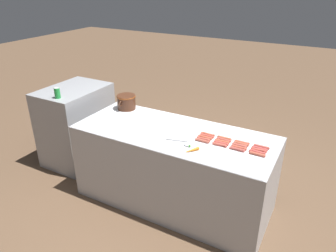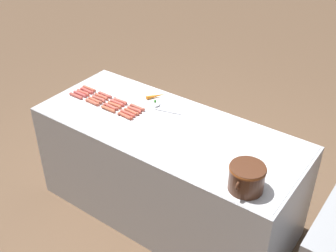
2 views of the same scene
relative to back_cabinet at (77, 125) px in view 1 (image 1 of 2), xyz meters
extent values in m
plane|color=brown|center=(-0.20, -1.57, -0.51)|extent=(20.00, 20.00, 0.00)
cube|color=#ADAFB5|center=(-0.20, -1.57, -0.08)|extent=(0.86, 2.07, 0.86)
cube|color=silver|center=(-0.20, -1.57, 0.36)|extent=(0.84, 2.03, 0.00)
cube|color=#939599|center=(0.00, 0.00, 0.00)|extent=(0.89, 0.64, 1.02)
cylinder|color=#B2503B|center=(-0.26, -2.44, 0.37)|extent=(0.03, 0.12, 0.03)
sphere|color=#B2503B|center=(-0.26, -2.50, 0.37)|extent=(0.03, 0.03, 0.03)
sphere|color=#B2503B|center=(-0.26, -2.38, 0.37)|extent=(0.03, 0.03, 0.03)
cylinder|color=#AE4C42|center=(-0.26, -2.25, 0.37)|extent=(0.03, 0.12, 0.03)
sphere|color=#AE4C42|center=(-0.26, -2.31, 0.37)|extent=(0.03, 0.03, 0.03)
sphere|color=#AE4C42|center=(-0.26, -2.19, 0.37)|extent=(0.03, 0.03, 0.03)
cylinder|color=#B74D3F|center=(-0.26, -2.08, 0.37)|extent=(0.04, 0.12, 0.03)
sphere|color=#B74D3F|center=(-0.26, -2.14, 0.37)|extent=(0.03, 0.03, 0.03)
sphere|color=#B74D3F|center=(-0.25, -2.02, 0.37)|extent=(0.03, 0.03, 0.03)
cylinder|color=#AC5241|center=(-0.26, -1.91, 0.37)|extent=(0.03, 0.12, 0.03)
sphere|color=#AC5241|center=(-0.26, -1.97, 0.37)|extent=(0.03, 0.03, 0.03)
sphere|color=#AC5241|center=(-0.26, -1.85, 0.37)|extent=(0.03, 0.03, 0.03)
cylinder|color=#B84640|center=(-0.22, -2.43, 0.37)|extent=(0.03, 0.12, 0.03)
sphere|color=#B84640|center=(-0.22, -2.49, 0.37)|extent=(0.03, 0.03, 0.03)
sphere|color=#B84640|center=(-0.23, -2.37, 0.37)|extent=(0.03, 0.03, 0.03)
cylinder|color=#B54E3A|center=(-0.22, -2.26, 0.37)|extent=(0.03, 0.12, 0.03)
sphere|color=#B54E3A|center=(-0.23, -2.32, 0.37)|extent=(0.03, 0.03, 0.03)
sphere|color=#B54E3A|center=(-0.22, -2.20, 0.37)|extent=(0.03, 0.03, 0.03)
cylinder|color=#B5473E|center=(-0.22, -2.08, 0.37)|extent=(0.03, 0.12, 0.03)
sphere|color=#B5473E|center=(-0.22, -2.14, 0.37)|extent=(0.03, 0.03, 0.03)
sphere|color=#B5473E|center=(-0.22, -2.02, 0.37)|extent=(0.03, 0.03, 0.03)
cylinder|color=#B14C3E|center=(-0.23, -1.91, 0.37)|extent=(0.03, 0.12, 0.03)
sphere|color=#B14C3E|center=(-0.23, -1.97, 0.37)|extent=(0.03, 0.03, 0.03)
sphere|color=#B14C3E|center=(-0.22, -1.85, 0.37)|extent=(0.03, 0.03, 0.03)
cylinder|color=#B9493C|center=(-0.18, -2.43, 0.37)|extent=(0.03, 0.12, 0.03)
sphere|color=#B9493C|center=(-0.19, -2.49, 0.37)|extent=(0.03, 0.03, 0.03)
sphere|color=#B9493C|center=(-0.18, -2.37, 0.37)|extent=(0.03, 0.03, 0.03)
cylinder|color=#AD4E41|center=(-0.18, -2.25, 0.37)|extent=(0.03, 0.12, 0.03)
sphere|color=#AD4E41|center=(-0.19, -2.31, 0.37)|extent=(0.03, 0.03, 0.03)
sphere|color=#AD4E41|center=(-0.18, -2.19, 0.37)|extent=(0.03, 0.03, 0.03)
cylinder|color=#B35439|center=(-0.19, -2.08, 0.37)|extent=(0.04, 0.12, 0.03)
sphere|color=#B35439|center=(-0.19, -2.14, 0.37)|extent=(0.03, 0.03, 0.03)
sphere|color=#B35439|center=(-0.18, -2.02, 0.37)|extent=(0.03, 0.03, 0.03)
cylinder|color=#B9523A|center=(-0.19, -1.90, 0.37)|extent=(0.03, 0.12, 0.03)
sphere|color=#B9523A|center=(-0.18, -1.96, 0.37)|extent=(0.03, 0.03, 0.03)
sphere|color=#B9523A|center=(-0.19, -1.84, 0.37)|extent=(0.03, 0.03, 0.03)
cylinder|color=#B24542|center=(-0.15, -2.43, 0.37)|extent=(0.03, 0.12, 0.03)
sphere|color=#B24542|center=(-0.15, -2.49, 0.37)|extent=(0.03, 0.03, 0.03)
sphere|color=#B24542|center=(-0.15, -2.37, 0.37)|extent=(0.03, 0.03, 0.03)
cylinder|color=#AC523C|center=(-0.15, -2.25, 0.37)|extent=(0.03, 0.12, 0.03)
sphere|color=#AC523C|center=(-0.14, -2.31, 0.37)|extent=(0.03, 0.03, 0.03)
sphere|color=#AC523C|center=(-0.15, -2.19, 0.37)|extent=(0.03, 0.03, 0.03)
cylinder|color=#B54E41|center=(-0.15, -2.08, 0.37)|extent=(0.04, 0.12, 0.03)
sphere|color=#B54E41|center=(-0.14, -2.14, 0.37)|extent=(0.03, 0.03, 0.03)
sphere|color=#B54E41|center=(-0.15, -2.02, 0.37)|extent=(0.03, 0.03, 0.03)
cylinder|color=#B34639|center=(-0.15, -1.91, 0.37)|extent=(0.03, 0.12, 0.03)
sphere|color=#B34639|center=(-0.15, -1.97, 0.37)|extent=(0.03, 0.03, 0.03)
sphere|color=#B34639|center=(-0.15, -1.85, 0.37)|extent=(0.03, 0.03, 0.03)
cylinder|color=#B3483E|center=(-0.11, -2.44, 0.37)|extent=(0.03, 0.12, 0.03)
sphere|color=#B3483E|center=(-0.11, -2.50, 0.37)|extent=(0.03, 0.03, 0.03)
sphere|color=#B3483E|center=(-0.11, -2.37, 0.37)|extent=(0.03, 0.03, 0.03)
cylinder|color=#B4533E|center=(-0.11, -2.25, 0.37)|extent=(0.03, 0.12, 0.03)
sphere|color=#B4533E|center=(-0.11, -2.31, 0.37)|extent=(0.03, 0.03, 0.03)
sphere|color=#B4533E|center=(-0.12, -2.19, 0.37)|extent=(0.03, 0.03, 0.03)
cylinder|color=#AF5338|center=(-0.11, -2.08, 0.37)|extent=(0.03, 0.12, 0.03)
sphere|color=#AF5338|center=(-0.11, -2.14, 0.37)|extent=(0.03, 0.03, 0.03)
sphere|color=#AF5338|center=(-0.11, -2.02, 0.37)|extent=(0.03, 0.03, 0.03)
cylinder|color=#B54E39|center=(-0.11, -1.90, 0.37)|extent=(0.04, 0.12, 0.03)
sphere|color=#B54E39|center=(-0.11, -1.96, 0.37)|extent=(0.03, 0.03, 0.03)
sphere|color=#B54E39|center=(-0.12, -1.84, 0.37)|extent=(0.03, 0.03, 0.03)
cylinder|color=#472616|center=(0.08, -0.78, 0.44)|extent=(0.22, 0.22, 0.17)
torus|color=brown|center=(0.08, -0.78, 0.52)|extent=(0.23, 0.23, 0.03)
torus|color=#472616|center=(-0.03, -0.78, 0.46)|extent=(0.06, 0.02, 0.06)
torus|color=#472616|center=(0.19, -0.78, 0.46)|extent=(0.06, 0.02, 0.06)
cylinder|color=#B7B7BC|center=(-0.36, -1.68, 0.36)|extent=(0.06, 0.22, 0.01)
ellipsoid|color=#B7B7BC|center=(-0.39, -1.81, 0.37)|extent=(0.08, 0.06, 0.02)
cone|color=orange|center=(-0.49, -1.89, 0.37)|extent=(0.16, 0.12, 0.03)
sphere|color=#387F2D|center=(-0.42, -1.85, 0.37)|extent=(0.02, 0.02, 0.02)
cylinder|color=#1E8C38|center=(-0.34, -0.11, 0.57)|extent=(0.07, 0.07, 0.12)
cylinder|color=silver|center=(-0.34, -0.11, 0.63)|extent=(0.06, 0.06, 0.00)
camera|label=1|loc=(-2.76, -2.91, 1.80)|focal=33.87mm
camera|label=2|loc=(1.92, -0.03, 2.10)|focal=45.31mm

